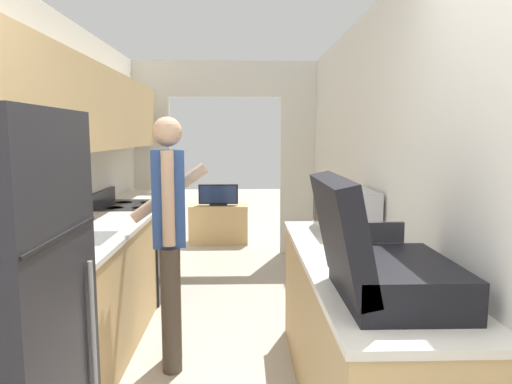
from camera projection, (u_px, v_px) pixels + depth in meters
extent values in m
cube|color=silver|center=(18.00, 186.00, 2.89)|extent=(0.06, 7.19, 2.50)
cube|color=tan|center=(93.00, 109.00, 3.75)|extent=(0.32, 3.56, 0.67)
cube|color=silver|center=(392.00, 185.00, 2.95)|extent=(0.06, 7.19, 2.50)
cube|color=silver|center=(146.00, 177.00, 5.92)|extent=(0.65, 0.06, 2.05)
cube|color=silver|center=(305.00, 177.00, 5.97)|extent=(0.65, 0.06, 2.05)
cube|color=silver|center=(225.00, 79.00, 5.79)|extent=(2.73, 0.06, 0.45)
cube|color=tan|center=(85.00, 302.00, 3.14)|extent=(0.60, 1.97, 0.86)
cube|color=silver|center=(81.00, 239.00, 3.08)|extent=(0.62, 1.99, 0.03)
cube|color=tan|center=(149.00, 234.00, 5.29)|extent=(0.60, 0.81, 0.86)
cube|color=silver|center=(148.00, 196.00, 5.24)|extent=(0.62, 0.82, 0.03)
cube|color=#9EA3A8|center=(78.00, 239.00, 3.02)|extent=(0.42, 0.44, 0.00)
cube|color=tan|center=(356.00, 338.00, 2.59)|extent=(0.60, 2.15, 0.86)
cube|color=silver|center=(358.00, 261.00, 2.53)|extent=(0.62, 2.17, 0.03)
cube|color=black|center=(64.00, 234.00, 1.71)|extent=(0.01, 0.67, 0.01)
cylinder|color=#99999E|center=(93.00, 335.00, 1.99)|extent=(0.02, 0.02, 0.67)
cube|color=black|center=(134.00, 250.00, 4.50)|extent=(0.62, 0.77, 0.89)
cube|color=black|center=(166.00, 249.00, 4.51)|extent=(0.01, 0.53, 0.27)
cylinder|color=#B7B7BC|center=(167.00, 227.00, 4.48)|extent=(0.02, 0.62, 0.02)
cube|color=black|center=(102.00, 198.00, 4.43)|extent=(0.04, 0.77, 0.14)
cylinder|color=#232328|center=(141.00, 208.00, 4.28)|extent=(0.16, 0.16, 0.01)
cylinder|color=#232328|center=(149.00, 202.00, 4.62)|extent=(0.16, 0.16, 0.01)
cylinder|color=#232328|center=(115.00, 208.00, 4.27)|extent=(0.16, 0.16, 0.01)
cylinder|color=#232328|center=(124.00, 203.00, 4.61)|extent=(0.16, 0.16, 0.01)
cylinder|color=#4C4238|center=(171.00, 310.00, 3.01)|extent=(0.15, 0.15, 0.84)
cylinder|color=#4C4238|center=(172.00, 301.00, 3.18)|extent=(0.15, 0.15, 0.84)
cube|color=#335193|center=(169.00, 198.00, 3.00)|extent=(0.24, 0.24, 0.63)
cylinder|color=#DBAD89|center=(168.00, 199.00, 2.86)|extent=(0.09, 0.09, 0.60)
cylinder|color=#DBAD89|center=(169.00, 193.00, 3.14)|extent=(0.54, 0.15, 0.41)
sphere|color=#DBAD89|center=(167.00, 132.00, 2.95)|extent=(0.19, 0.19, 0.19)
cube|color=black|center=(396.00, 280.00, 1.89)|extent=(0.45, 0.60, 0.16)
cube|color=black|center=(341.00, 232.00, 1.86)|extent=(0.18, 0.60, 0.46)
cube|color=#2D2D33|center=(376.00, 232.00, 2.19)|extent=(0.27, 0.02, 0.10)
cube|color=#B7B7BC|center=(346.00, 210.00, 3.24)|extent=(0.38, 0.53, 0.30)
cube|color=black|center=(320.00, 212.00, 3.18)|extent=(0.01, 0.32, 0.20)
cube|color=#38383D|center=(315.00, 206.00, 3.41)|extent=(0.01, 0.11, 0.21)
cube|color=#C67028|center=(357.00, 253.00, 2.59)|extent=(0.22, 0.26, 0.02)
cube|color=white|center=(359.00, 249.00, 2.58)|extent=(0.20, 0.24, 0.03)
cube|color=tan|center=(219.00, 224.00, 6.67)|extent=(0.84, 0.42, 0.56)
cube|color=black|center=(218.00, 205.00, 6.59)|extent=(0.25, 0.16, 0.02)
cube|color=black|center=(218.00, 194.00, 6.57)|extent=(0.57, 0.04, 0.28)
cube|color=navy|center=(218.00, 194.00, 6.55)|extent=(0.52, 0.01, 0.25)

